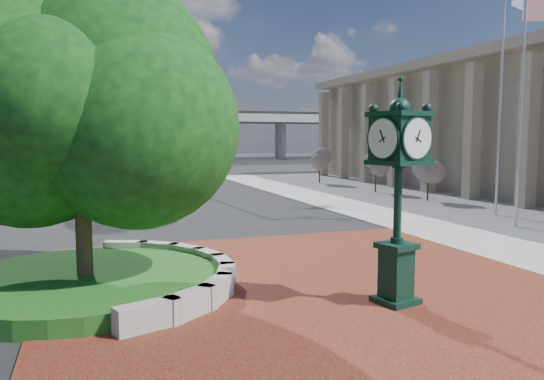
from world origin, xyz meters
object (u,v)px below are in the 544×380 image
(parked_car, at_px, (186,166))
(flagpole_b, at_px, (501,94))
(street_lamp_near, at_px, (183,103))
(street_lamp_far, at_px, (140,119))
(flagpole_a, at_px, (521,107))
(post_clock, at_px, (398,183))

(parked_car, bearing_deg, flagpole_b, -93.22)
(parked_car, bearing_deg, street_lamp_near, -116.92)
(flagpole_b, distance_m, street_lamp_far, 38.76)
(flagpole_b, xyz_separation_m, street_lamp_far, (-12.40, 36.72, -0.01))
(parked_car, bearing_deg, flagpole_a, -96.61)
(flagpole_a, bearing_deg, parked_car, 99.89)
(flagpole_b, bearing_deg, post_clock, -139.29)
(flagpole_a, xyz_separation_m, street_lamp_near, (-9.47, 21.08, 1.23))
(post_clock, relative_size, street_lamp_far, 0.51)
(flagpole_b, height_order, street_lamp_near, flagpole_b)
(flagpole_a, distance_m, flagpole_b, 3.39)
(flagpole_a, relative_size, street_lamp_far, 0.99)
(post_clock, bearing_deg, flagpole_b, 40.71)
(parked_car, relative_size, flagpole_a, 0.42)
(street_lamp_near, bearing_deg, street_lamp_far, 94.06)
(street_lamp_far, bearing_deg, street_lamp_near, -85.94)
(post_clock, distance_m, street_lamp_far, 46.55)
(post_clock, distance_m, street_lamp_near, 28.12)
(street_lamp_near, height_order, street_lamp_far, street_lamp_near)
(flagpole_a, bearing_deg, flagpole_b, 60.86)
(street_lamp_far, bearing_deg, flagpole_a, -74.76)
(street_lamp_near, distance_m, street_lamp_far, 18.58)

